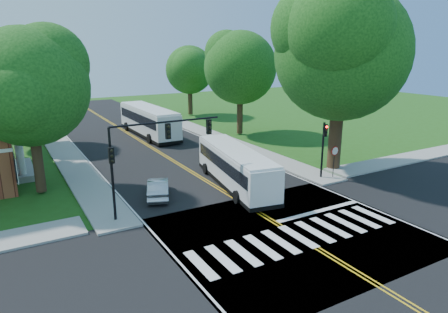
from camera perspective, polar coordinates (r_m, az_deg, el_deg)
ground at (r=23.19m, az=9.70°, el=-10.74°), size 140.00×140.00×0.00m
road at (r=37.87m, az=-7.75°, el=-0.31°), size 14.00×96.00×0.01m
cross_road at (r=23.18m, az=9.70°, el=-10.72°), size 60.00×12.00×0.01m
center_line at (r=41.49m, az=-9.85°, el=0.99°), size 0.36×70.00×0.01m
edge_line_w at (r=39.79m, az=-19.07°, el=-0.25°), size 0.12×70.00×0.01m
edge_line_e at (r=44.17m, az=-1.55°, el=2.08°), size 0.12×70.00×0.01m
crosswalk at (r=22.84m, az=10.51°, el=-11.16°), size 12.60×3.00×0.01m
stop_bar at (r=26.41m, az=13.42°, el=-7.57°), size 6.60×0.40×0.01m
sidewalk_nw at (r=42.43m, az=-21.85°, el=0.50°), size 2.60×40.00×0.15m
sidewalk_ne at (r=47.43m, az=-1.68°, el=3.07°), size 2.60×40.00×0.15m
sidewalk_xe at (r=41.71m, az=25.28°, el=-0.11°), size 20.00×2.60×0.15m
tree_ne_big at (r=34.26m, az=16.43°, el=13.90°), size 10.80×10.80×14.91m
tree_west_near at (r=30.08m, az=-26.15°, el=8.86°), size 8.00×8.00×11.40m
tree_west_far at (r=46.08m, az=-27.01°, el=9.80°), size 7.60×7.60×10.67m
tree_east_mid at (r=47.16m, az=2.35°, el=12.54°), size 8.40×8.40×11.93m
tree_east_far at (r=61.75m, az=-4.94°, el=12.21°), size 7.20×7.20×10.34m
signal_nw at (r=24.29m, az=-10.53°, el=1.43°), size 7.15×0.46×5.66m
signal_ne at (r=31.97m, az=14.04°, el=1.94°), size 0.30×0.46×4.40m
stop_sign at (r=32.42m, az=15.52°, el=0.32°), size 0.76×0.08×2.53m
bus_lead at (r=29.80m, az=1.63°, el=-1.44°), size 4.24×11.28×2.85m
bus_follow at (r=48.11m, az=-10.71°, el=5.07°), size 3.31×13.05×3.37m
hatchback at (r=28.17m, az=-9.39°, el=-4.46°), size 2.78×4.27×1.33m
suv at (r=37.75m, az=1.86°, el=0.74°), size 3.32×4.80×1.22m
dark_sedan at (r=39.81m, az=-1.17°, el=1.60°), size 3.04×4.95×1.34m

